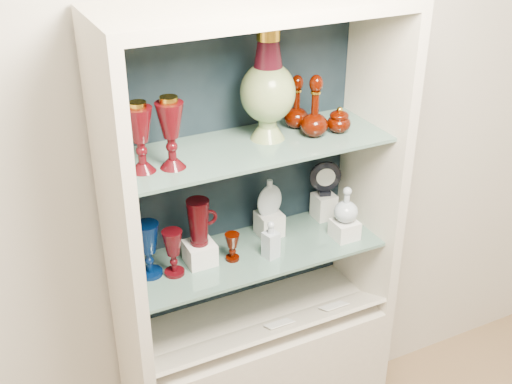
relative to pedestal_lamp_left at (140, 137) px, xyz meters
name	(u,v)px	position (x,y,z in m)	size (l,w,h in m)	color
wall_back	(229,142)	(0.39, 0.23, -0.18)	(3.50, 0.02, 2.80)	beige
cabinet_back_panel	(233,164)	(0.39, 0.20, -0.26)	(0.98, 0.02, 1.15)	black
cabinet_side_left	(118,217)	(-0.09, 0.01, -0.26)	(0.04, 0.40, 1.15)	beige
cabinet_side_right	(373,159)	(0.87, 0.01, -0.26)	(0.04, 0.40, 1.15)	beige
cabinet_top_cap	(256,7)	(0.39, 0.01, 0.34)	(1.00, 0.40, 0.04)	beige
shelf_lower	(254,252)	(0.39, 0.03, -0.54)	(0.92, 0.34, 0.01)	slate
shelf_upper	(253,146)	(0.39, 0.03, -0.12)	(0.92, 0.34, 0.01)	slate
label_ledge	(269,330)	(0.39, -0.10, -0.80)	(0.92, 0.18, 0.01)	beige
label_card_0	(279,324)	(0.43, -0.10, -0.79)	(0.10, 0.07, 0.00)	white
label_card_1	(334,306)	(0.66, -0.10, -0.79)	(0.10, 0.07, 0.00)	white
pedestal_lamp_left	(140,137)	(0.00, 0.00, 0.00)	(0.08, 0.08, 0.22)	#45060B
pedestal_lamp_right	(171,133)	(0.09, -0.02, 0.00)	(0.09, 0.09, 0.23)	#45060B
enamel_urn	(268,84)	(0.45, 0.06, 0.08)	(0.18, 0.18, 0.38)	#094E10
ruby_decanter_a	(315,102)	(0.60, 0.01, 0.01)	(0.09, 0.09, 0.24)	#3C0A00
ruby_decanter_b	(297,100)	(0.59, 0.10, -0.01)	(0.09, 0.09, 0.20)	#3C0A00
lidded_bowl	(339,119)	(0.70, 0.00, -0.06)	(0.08, 0.08, 0.09)	#3C0A00
cobalt_goblet	(148,250)	(0.01, 0.05, -0.43)	(0.08, 0.08, 0.20)	#011442
ruby_goblet_tall	(173,253)	(0.08, 0.02, -0.45)	(0.07, 0.07, 0.17)	#45060B
ruby_goblet_small	(232,247)	(0.30, 0.01, -0.48)	(0.05, 0.05, 0.10)	#3C0A00
riser_ruby_pitcher	(200,253)	(0.19, 0.05, -0.49)	(0.10, 0.10, 0.08)	silver
ruby_pitcher	(198,222)	(0.19, 0.05, -0.37)	(0.13, 0.08, 0.17)	#45060B
clear_square_bottle	(271,239)	(0.43, -0.03, -0.46)	(0.05, 0.05, 0.14)	#A7B7C3
riser_flat_flask	(269,224)	(0.49, 0.11, -0.49)	(0.09, 0.09, 0.09)	silver
flat_flask	(270,196)	(0.49, 0.11, -0.37)	(0.10, 0.04, 0.14)	silver
riser_clear_round_decanter	(345,229)	(0.73, -0.04, -0.50)	(0.09, 0.09, 0.07)	silver
clear_round_decanter	(346,205)	(0.73, -0.04, -0.39)	(0.09, 0.09, 0.13)	#A7B7C3
riser_cameo_medallion	(324,206)	(0.74, 0.13, -0.48)	(0.08, 0.08, 0.10)	silver
cameo_medallion	(325,178)	(0.74, 0.13, -0.36)	(0.12, 0.04, 0.14)	black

